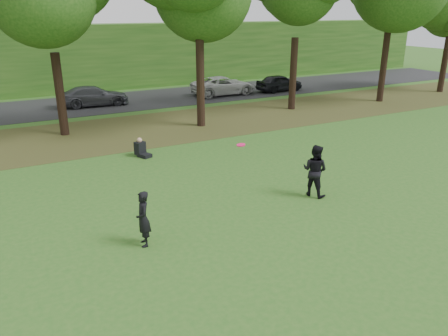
{
  "coord_description": "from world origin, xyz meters",
  "views": [
    {
      "loc": [
        -5.84,
        -9.17,
        6.1
      ],
      "look_at": [
        0.27,
        2.47,
        1.3
      ],
      "focal_mm": 35.0,
      "sensor_mm": 36.0,
      "label": 1
    }
  ],
  "objects_px": {
    "player_right": "(315,170)",
    "seated_person": "(141,149)",
    "player_left": "(143,219)",
    "frisbee": "(241,145)"
  },
  "relations": [
    {
      "from": "player_right",
      "to": "seated_person",
      "type": "bearing_deg",
      "value": 3.18
    },
    {
      "from": "player_left",
      "to": "seated_person",
      "type": "xyz_separation_m",
      "value": [
        2.28,
        7.47,
        -0.47
      ]
    },
    {
      "from": "player_left",
      "to": "player_right",
      "type": "distance_m",
      "value": 6.29
    },
    {
      "from": "player_right",
      "to": "frisbee",
      "type": "bearing_deg",
      "value": 63.03
    },
    {
      "from": "player_left",
      "to": "frisbee",
      "type": "relative_size",
      "value": 4.62
    },
    {
      "from": "frisbee",
      "to": "player_right",
      "type": "bearing_deg",
      "value": -0.21
    },
    {
      "from": "seated_person",
      "to": "player_right",
      "type": "bearing_deg",
      "value": -83.39
    },
    {
      "from": "player_left",
      "to": "frisbee",
      "type": "distance_m",
      "value": 3.69
    },
    {
      "from": "player_left",
      "to": "player_right",
      "type": "height_order",
      "value": "player_right"
    },
    {
      "from": "seated_person",
      "to": "frisbee",
      "type": "bearing_deg",
      "value": -104.63
    }
  ]
}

